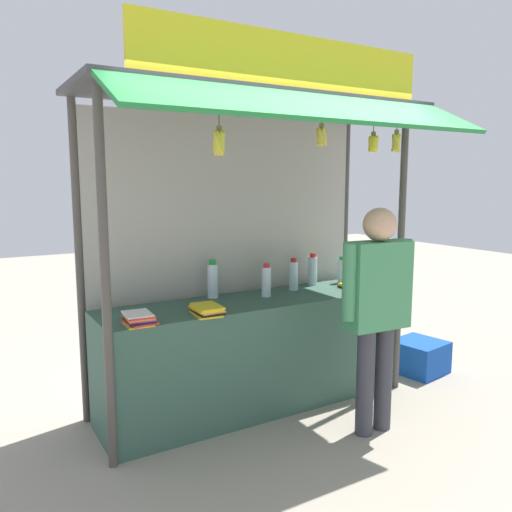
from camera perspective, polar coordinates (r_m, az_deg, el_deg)
The scene contains 17 objects.
ground_plane at distance 4.39m, azimuth 0.00°, elevation -16.21°, with size 20.00×20.00×0.00m, color #9E9384.
stall_counter at distance 4.22m, azimuth 0.00°, elevation -10.72°, with size 2.52×0.63×0.89m, color #385B4C.
stall_structure at distance 4.08m, azimuth -0.73°, elevation 6.34°, with size 2.72×1.47×2.80m.
water_bottle_right at distance 4.67m, azimuth 6.33°, elevation -1.57°, with size 0.08×0.08×0.29m.
water_bottle_far_left at distance 4.17m, azimuth 1.16°, elevation -2.80°, with size 0.08×0.08×0.28m.
water_bottle_mid_right at distance 4.79m, azimuth 9.49°, elevation -1.61°, with size 0.07×0.07×0.25m.
water_bottle_back_left at distance 4.14m, azimuth -4.85°, elevation -2.68°, with size 0.09×0.09×0.31m.
water_bottle_mid_left at distance 4.44m, azimuth 4.20°, elevation -2.13°, with size 0.08×0.08×0.28m.
magazine_stack_front_left at distance 4.57m, azimuth 10.96°, elevation -3.35°, with size 0.22×0.26×0.04m.
magazine_stack_left at distance 3.49m, azimuth -12.90°, elevation -6.79°, with size 0.20×0.25×0.07m.
magazine_stack_center at distance 3.67m, azimuth -5.51°, elevation -5.97°, with size 0.21×0.28×0.06m.
banana_bunch_inner_left at distance 3.38m, azimuth -4.13°, elevation 12.48°, with size 0.10×0.10×0.33m.
banana_bunch_leftmost at distance 4.16m, azimuth 12.92°, elevation 12.10°, with size 0.09×0.09×0.28m.
banana_bunch_inner_right at distance 4.33m, azimuth 15.33°, elevation 12.09°, with size 0.09×0.09×0.27m.
banana_bunch_rightmost at distance 3.83m, azimuth 7.29°, elevation 13.07°, with size 0.10×0.10×0.25m.
vendor_person at distance 3.75m, azimuth 13.33°, elevation -4.77°, with size 0.62×0.24×1.64m.
plastic_crate at distance 5.25m, azimuth 17.69°, elevation -10.62°, with size 0.44×0.44×0.31m, color #194CB2.
Camera 1 is at (-2.04, -3.43, 1.83)m, focal length 35.95 mm.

